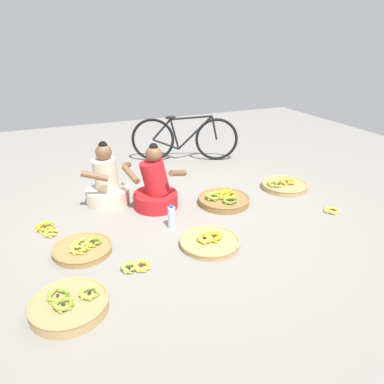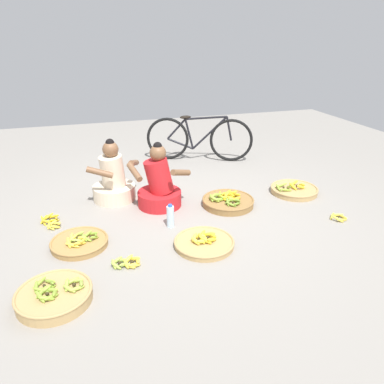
# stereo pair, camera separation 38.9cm
# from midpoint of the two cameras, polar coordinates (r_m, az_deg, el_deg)

# --- Properties ---
(ground_plane) EXTENTS (10.00, 10.00, 0.00)m
(ground_plane) POSITION_cam_midpoint_polar(r_m,az_deg,el_deg) (4.21, 1.85, -3.38)
(ground_plane) COLOR gray
(vendor_woman_front) EXTENTS (0.72, 0.55, 0.79)m
(vendor_woman_front) POSITION_cam_midpoint_polar(r_m,az_deg,el_deg) (4.30, -2.59, 0.87)
(vendor_woman_front) COLOR red
(vendor_woman_front) RESTS_ON ground
(vendor_woman_behind) EXTENTS (0.67, 0.54, 0.77)m
(vendor_woman_behind) POSITION_cam_midpoint_polar(r_m,az_deg,el_deg) (4.53, -9.78, 1.69)
(vendor_woman_behind) COLOR beige
(vendor_woman_behind) RESTS_ON ground
(bicycle_leaning) EXTENTS (1.59, 0.69, 0.73)m
(bicycle_leaning) POSITION_cam_midpoint_polar(r_m,az_deg,el_deg) (5.89, 3.01, 8.31)
(bicycle_leaning) COLOR black
(bicycle_leaning) RESTS_ON ground
(banana_basket_mid_right) EXTENTS (0.59, 0.59, 0.13)m
(banana_basket_mid_right) POSITION_cam_midpoint_polar(r_m,az_deg,el_deg) (3.59, 5.03, -7.94)
(banana_basket_mid_right) COLOR tan
(banana_basket_mid_right) RESTS_ON ground
(banana_basket_near_bicycle) EXTENTS (0.56, 0.56, 0.13)m
(banana_basket_near_bicycle) POSITION_cam_midpoint_polar(r_m,az_deg,el_deg) (3.69, -14.28, -7.69)
(banana_basket_near_bicycle) COLOR #A87F47
(banana_basket_near_bicycle) RESTS_ON ground
(banana_basket_back_left) EXTENTS (0.62, 0.62, 0.17)m
(banana_basket_back_left) POSITION_cam_midpoint_polar(r_m,az_deg,el_deg) (4.42, 8.13, -1.49)
(banana_basket_back_left) COLOR olive
(banana_basket_back_left) RESTS_ON ground
(banana_basket_back_center) EXTENTS (0.60, 0.60, 0.15)m
(banana_basket_back_center) POSITION_cam_midpoint_polar(r_m,az_deg,el_deg) (4.96, 17.83, 0.31)
(banana_basket_back_center) COLOR tan
(banana_basket_back_center) RESTS_ON ground
(banana_basket_front_center) EXTENTS (0.58, 0.58, 0.16)m
(banana_basket_front_center) POSITION_cam_midpoint_polar(r_m,az_deg,el_deg) (3.04, -17.22, -15.28)
(banana_basket_front_center) COLOR tan
(banana_basket_front_center) RESTS_ON ground
(loose_bananas_front_left) EXTENTS (0.20, 0.21, 0.08)m
(loose_bananas_front_left) POSITION_cam_midpoint_polar(r_m,az_deg,el_deg) (4.46, 24.27, -3.69)
(loose_bananas_front_left) COLOR yellow
(loose_bananas_front_left) RESTS_ON ground
(loose_bananas_mid_left) EXTENTS (0.29, 0.20, 0.08)m
(loose_bananas_mid_left) POSITION_cam_midpoint_polar(r_m,az_deg,el_deg) (3.33, -6.84, -10.99)
(loose_bananas_mid_left) COLOR #9EB747
(loose_bananas_mid_left) RESTS_ON ground
(loose_bananas_front_right) EXTENTS (0.23, 0.35, 0.09)m
(loose_bananas_front_right) POSITION_cam_midpoint_polar(r_m,az_deg,el_deg) (4.19, -18.67, -4.46)
(loose_bananas_front_right) COLOR gold
(loose_bananas_front_right) RESTS_ON ground
(water_bottle) EXTENTS (0.08, 0.08, 0.26)m
(water_bottle) POSITION_cam_midpoint_polar(r_m,az_deg,el_deg) (3.87, -0.53, -3.88)
(water_bottle) COLOR silver
(water_bottle) RESTS_ON ground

